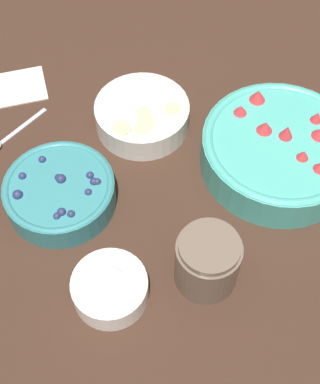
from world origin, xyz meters
TOP-DOWN VIEW (x-y plane):
  - ground_plane at (0.00, 0.00)m, footprint 4.00×4.00m
  - bowl_strawberries at (0.18, -0.03)m, footprint 0.26×0.26m
  - bowl_blueberries at (-0.19, -0.02)m, footprint 0.18×0.18m
  - bowl_bananas at (-0.03, 0.11)m, footprint 0.17×0.17m
  - bowl_cream at (-0.14, -0.20)m, footprint 0.11×0.11m
  - jar_chocolate at (-0.00, -0.21)m, footprint 0.09×0.09m
  - napkin at (-0.25, 0.25)m, footprint 0.13×0.09m
  - spoon at (-0.27, 0.13)m, footprint 0.12×0.09m

SIDE VIEW (x-z plane):
  - ground_plane at x=0.00m, z-range 0.00..0.00m
  - napkin at x=-0.25m, z-range 0.00..0.01m
  - spoon at x=-0.27m, z-range 0.00..0.01m
  - bowl_cream at x=-0.14m, z-range 0.00..0.05m
  - bowl_blueberries at x=-0.19m, z-range 0.00..0.06m
  - bowl_bananas at x=-0.03m, z-range 0.00..0.06m
  - bowl_strawberries at x=0.18m, z-range 0.00..0.08m
  - jar_chocolate at x=0.00m, z-range 0.00..0.09m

